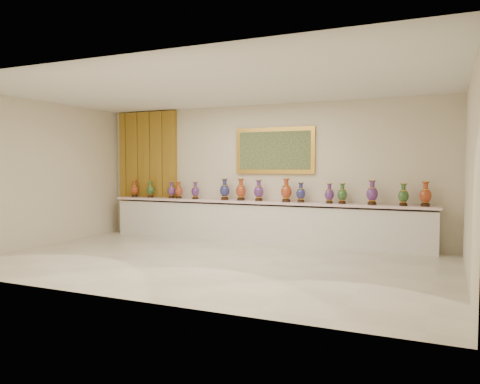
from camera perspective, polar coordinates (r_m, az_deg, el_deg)
The scene contains 19 objects.
ground at distance 8.22m, azimuth -3.48°, elevation -8.44°, with size 8.00×8.00×0.00m, color beige.
room at distance 11.42m, azimuth -8.99°, elevation 2.75°, with size 8.00×8.00×8.00m.
counter at distance 10.19m, azimuth 2.43°, elevation -3.70°, with size 7.28×0.48×0.90m.
vase_0 at distance 11.77m, azimuth -12.72°, elevation 0.31°, with size 0.24×0.24×0.41m.
vase_1 at distance 11.47m, azimuth -10.87°, elevation 0.26°, with size 0.20×0.20×0.41m.
vase_2 at distance 11.11m, azimuth -8.35°, elevation 0.16°, with size 0.20×0.20×0.39m.
vase_3 at distance 11.03m, azimuth -7.48°, elevation 0.14°, with size 0.22×0.22×0.39m.
vase_4 at distance 10.77m, azimuth -5.46°, elevation 0.09°, with size 0.22×0.22×0.40m.
vase_5 at distance 10.45m, azimuth -1.88°, elevation 0.20°, with size 0.25×0.25×0.48m.
vase_6 at distance 10.30m, azimuth 0.11°, elevation 0.17°, with size 0.24×0.24×0.48m.
vase_7 at distance 10.14m, azimuth 2.30°, elevation 0.07°, with size 0.21×0.21×0.46m.
vase_8 at distance 9.88m, azimuth 5.66°, elevation 0.07°, with size 0.27×0.27×0.50m.
vase_9 at distance 9.82m, azimuth 7.43°, elevation -0.16°, with size 0.19×0.19×0.42m.
vase_10 at distance 9.63m, azimuth 10.84°, elevation -0.28°, with size 0.23×0.23×0.41m.
vase_11 at distance 9.60m, azimuth 12.37°, elevation -0.30°, with size 0.25×0.25×0.41m.
vase_12 at distance 9.46m, azimuth 15.81°, elevation -0.20°, with size 0.26×0.26×0.48m.
vase_13 at distance 9.41m, azimuth 19.30°, elevation -0.43°, with size 0.25×0.25×0.43m.
vase_14 at distance 9.41m, azimuth 21.67°, elevation -0.36°, with size 0.28×0.28×0.47m.
label_card at distance 10.59m, azimuth -4.63°, elevation -0.91°, with size 0.10×0.06×0.00m, color white.
Camera 1 is at (3.73, -7.13, 1.65)m, focal length 35.00 mm.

